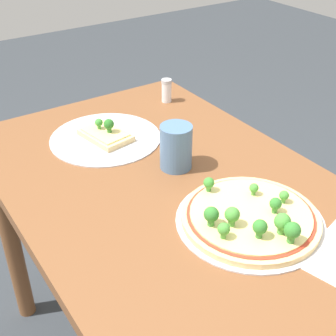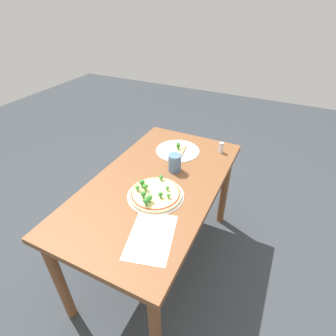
% 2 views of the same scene
% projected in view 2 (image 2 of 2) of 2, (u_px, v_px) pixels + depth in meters
% --- Properties ---
extents(ground_plane, '(8.00, 8.00, 0.00)m').
position_uv_depth(ground_plane, '(158.00, 259.00, 2.05)').
color(ground_plane, '#33383D').
extents(dining_table, '(1.35, 0.74, 0.76)m').
position_uv_depth(dining_table, '(156.00, 194.00, 1.67)').
color(dining_table, brown).
rests_on(dining_table, ground_plane).
extents(pizza_tray_whole, '(0.33, 0.33, 0.07)m').
position_uv_depth(pizza_tray_whole, '(155.00, 194.00, 1.49)').
color(pizza_tray_whole, silver).
rests_on(pizza_tray_whole, dining_table).
extents(pizza_tray_slice, '(0.32, 0.32, 0.06)m').
position_uv_depth(pizza_tray_slice, '(178.00, 150.00, 1.91)').
color(pizza_tray_slice, silver).
rests_on(pizza_tray_slice, dining_table).
extents(drinking_cup, '(0.08, 0.08, 0.12)m').
position_uv_depth(drinking_cup, '(175.00, 163.00, 1.68)').
color(drinking_cup, '#4C7099').
rests_on(drinking_cup, dining_table).
extents(condiment_shaker, '(0.03, 0.03, 0.08)m').
position_uv_depth(condiment_shaker, '(221.00, 147.00, 1.88)').
color(condiment_shaker, silver).
rests_on(condiment_shaker, dining_table).
extents(paper_menu, '(0.36, 0.28, 0.00)m').
position_uv_depth(paper_menu, '(151.00, 236.00, 1.26)').
color(paper_menu, white).
rests_on(paper_menu, dining_table).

